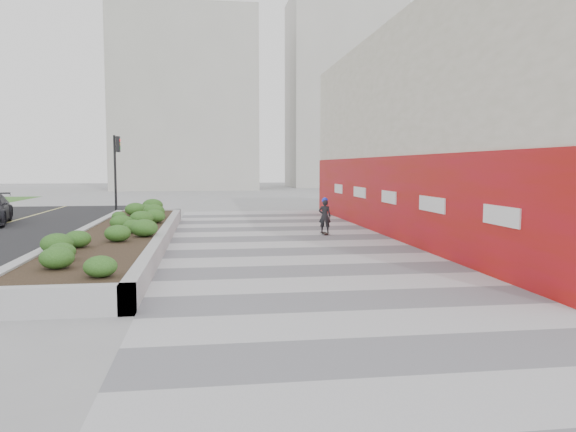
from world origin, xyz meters
The scene contains 9 objects.
ground centered at (0.00, 0.00, 0.00)m, with size 160.00×160.00×0.00m, color gray.
walkway centered at (0.00, 3.00, 0.01)m, with size 8.00×36.00×0.01m, color #A8A8AD.
building centered at (6.98, 8.98, 3.98)m, with size 6.04×24.08×8.00m.
planter centered at (-5.50, 7.00, 0.42)m, with size 3.00×18.00×0.90m.
traffic_signal_near centered at (-7.23, 17.50, 2.76)m, with size 0.33×0.28×4.20m.
distant_bldg_north_l centered at (-5.00, 55.00, 10.00)m, with size 16.00×12.00×20.00m, color #ADAAA3.
distant_bldg_north_r centered at (15.00, 60.00, 12.00)m, with size 14.00×10.00×24.00m, color #ADAAA3.
manhole_cover centered at (0.50, 3.00, 0.00)m, with size 0.44×0.44×0.01m, color #595654.
skateboarder centered at (1.77, 9.15, 0.73)m, with size 0.54×0.73×1.44m.
Camera 1 is at (-2.72, -11.94, 2.63)m, focal length 35.00 mm.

